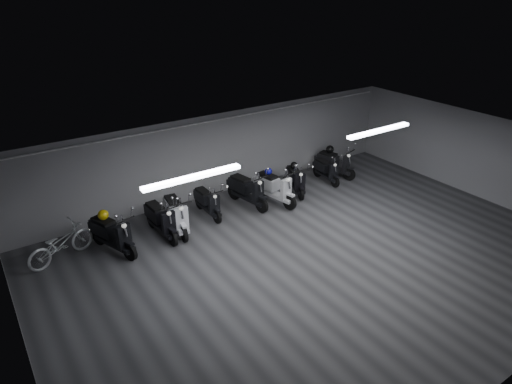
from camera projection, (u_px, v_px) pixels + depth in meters
floor at (317, 259)px, 12.03m from camera, size 14.00×10.00×0.01m
ceiling at (324, 160)px, 10.81m from camera, size 14.00×10.00×0.01m
back_wall at (222, 154)px, 15.16m from camera, size 14.00×0.01×2.80m
left_wall at (17, 318)px, 7.89m from camera, size 0.01×10.00×2.80m
right_wall at (481, 156)px, 14.95m from camera, size 0.01×10.00×2.80m
fluor_strip_left at (193, 177)px, 10.08m from camera, size 2.40×0.18×0.08m
fluor_strip_right at (379, 131)px, 13.10m from camera, size 2.40×0.18×0.08m
conduit at (222, 119)px, 14.57m from camera, size 13.60×0.05×0.05m
scooter_0 at (111, 228)px, 12.01m from camera, size 1.28×2.08×1.47m
scooter_1 at (160, 214)px, 12.77m from camera, size 0.76×1.95×1.42m
scooter_2 at (176, 209)px, 13.03m from camera, size 0.93×2.04×1.47m
scooter_3 at (207, 198)px, 13.91m from camera, size 0.56×1.69×1.26m
scooter_5 at (247, 185)px, 14.49m from camera, size 0.98×2.06×1.47m
scooter_6 at (275, 182)px, 14.66m from camera, size 1.04×2.09×1.49m
scooter_7 at (296, 175)px, 15.41m from camera, size 1.14×1.83×1.29m
scooter_8 at (327, 166)px, 16.27m from camera, size 0.68×1.65×1.19m
scooter_9 at (335, 159)px, 16.69m from camera, size 1.10×1.95×1.38m
bicycle at (60, 240)px, 11.75m from camera, size 1.94×1.22×1.19m
helmet_0 at (294, 165)px, 15.50m from camera, size 0.25×0.25×0.25m
helmet_1 at (103, 215)px, 12.02m from camera, size 0.29×0.29×0.29m
helmet_2 at (330, 149)px, 16.70m from camera, size 0.29×0.29×0.29m
helmet_3 at (268, 171)px, 14.71m from camera, size 0.24×0.24×0.24m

